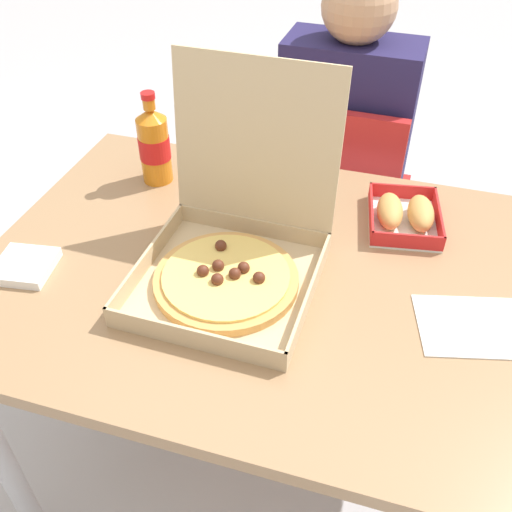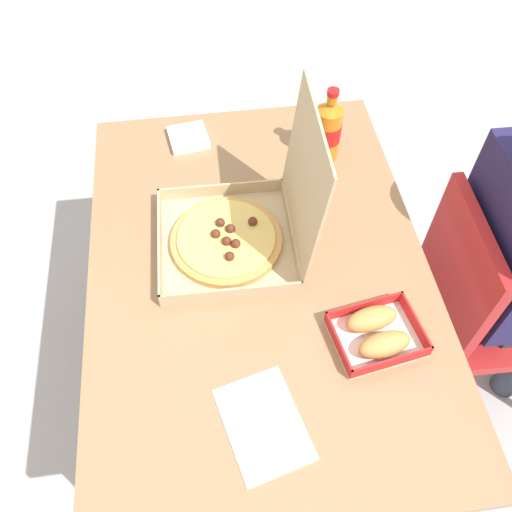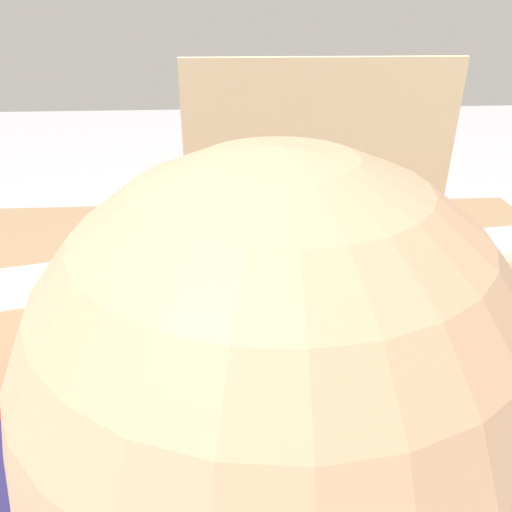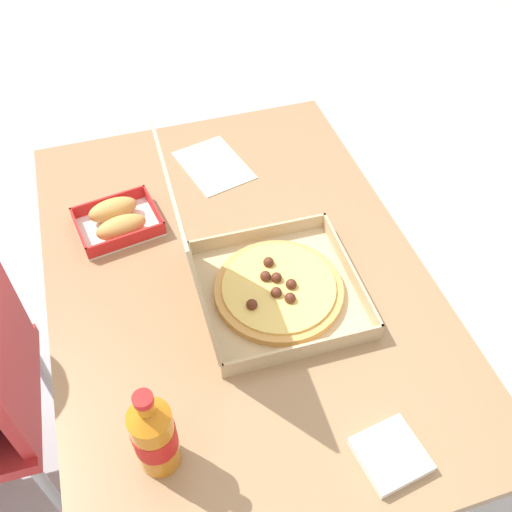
# 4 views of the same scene
# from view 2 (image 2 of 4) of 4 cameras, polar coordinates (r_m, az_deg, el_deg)

# --- Properties ---
(ground_plane) EXTENTS (10.00, 10.00, 0.00)m
(ground_plane) POSITION_cam_2_polar(r_m,az_deg,el_deg) (1.95, 0.22, -13.58)
(ground_plane) COLOR #B2B2B7
(dining_table) EXTENTS (1.19, 0.83, 0.73)m
(dining_table) POSITION_cam_2_polar(r_m,az_deg,el_deg) (1.37, 0.30, -3.21)
(dining_table) COLOR #997551
(dining_table) RESTS_ON ground_plane
(chair) EXTENTS (0.41, 0.41, 0.83)m
(chair) POSITION_cam_2_polar(r_m,az_deg,el_deg) (1.68, 23.04, -4.32)
(chair) COLOR red
(chair) RESTS_ON ground_plane
(pizza_box_open) EXTENTS (0.34, 0.38, 0.38)m
(pizza_box_open) POSITION_cam_2_polar(r_m,az_deg,el_deg) (1.30, -1.72, 2.84)
(pizza_box_open) COLOR tan
(pizza_box_open) RESTS_ON dining_table
(bread_side_box) EXTENTS (0.18, 0.21, 0.06)m
(bread_side_box) POSITION_cam_2_polar(r_m,az_deg,el_deg) (1.21, 12.91, -8.02)
(bread_side_box) COLOR white
(bread_side_box) RESTS_ON dining_table
(cola_bottle) EXTENTS (0.07, 0.07, 0.22)m
(cola_bottle) POSITION_cam_2_polar(r_m,az_deg,el_deg) (1.51, 7.73, 13.28)
(cola_bottle) COLOR orange
(cola_bottle) RESTS_ON dining_table
(paper_menu) EXTENTS (0.24, 0.20, 0.00)m
(paper_menu) POSITION_cam_2_polar(r_m,az_deg,el_deg) (1.12, 0.81, -17.55)
(paper_menu) COLOR white
(paper_menu) RESTS_ON dining_table
(napkin_pile) EXTENTS (0.12, 0.12, 0.02)m
(napkin_pile) POSITION_cam_2_polar(r_m,az_deg,el_deg) (1.61, -7.26, 12.49)
(napkin_pile) COLOR white
(napkin_pile) RESTS_ON dining_table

